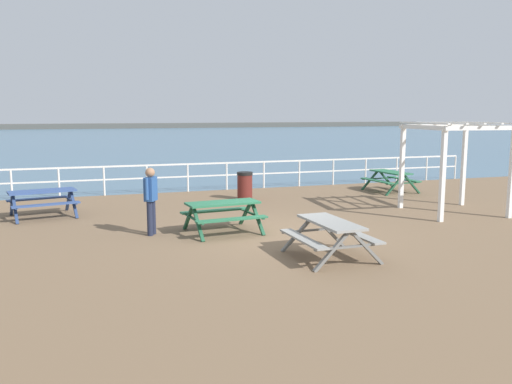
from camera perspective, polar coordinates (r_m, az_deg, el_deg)
The scene contains 11 objects.
ground_plane at distance 13.15m, azimuth 2.57°, elevation -4.96°, with size 30.00×24.00×0.20m, color brown.
sea_band at distance 64.91m, azimuth -14.47°, elevation 5.66°, with size 142.00×90.00×0.01m, color #476B84.
distant_shoreline at distance 107.82m, azimuth -16.14°, elevation 6.64°, with size 142.00×6.00×1.80m, color #4C4C47.
seaward_railing at distance 20.34m, azimuth -5.28°, elevation 2.20°, with size 23.07×0.07×1.08m.
picnic_table_near_left at distance 16.32m, azimuth -22.09°, elevation -0.49°, with size 2.07×1.85×0.80m.
picnic_table_near_right at distance 13.18m, azimuth -3.60°, elevation -1.90°, with size 1.94×1.70×0.80m.
picnic_table_mid_centre at distance 10.97m, azimuth 8.06°, elevation -4.10°, with size 1.59×1.84×0.80m.
picnic_table_far_left at distance 20.64m, azimuth 14.34°, elevation 1.64°, with size 1.64×1.89×0.80m.
visitor at distance 13.08m, azimuth -11.32°, elevation -0.51°, with size 0.36×0.47×1.66m.
lattice_pergola at distance 16.69m, azimuth 20.76°, elevation 4.65°, with size 2.62×2.74×2.70m.
litter_bin at distance 18.24m, azimuth -1.22°, elevation 0.70°, with size 0.55×0.55×0.95m.
Camera 1 is at (-4.61, -11.93, 2.97)m, focal length 36.99 mm.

